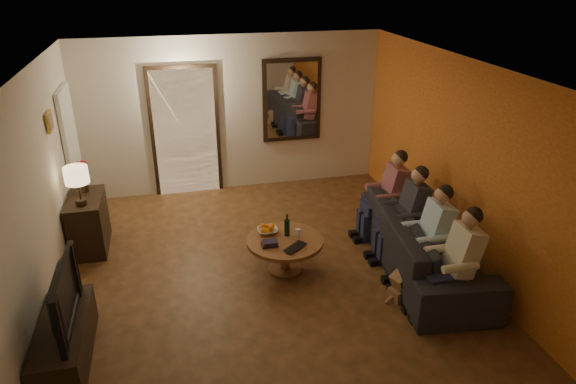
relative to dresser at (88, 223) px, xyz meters
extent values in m
cube|color=#432B12|center=(2.25, -1.37, -0.38)|extent=(5.00, 6.00, 0.01)
cube|color=white|center=(2.25, -1.37, 2.22)|extent=(5.00, 6.00, 0.01)
cube|color=beige|center=(2.25, 1.63, 0.92)|extent=(5.00, 0.02, 2.60)
cube|color=beige|center=(2.25, -4.37, 0.92)|extent=(5.00, 0.02, 2.60)
cube|color=beige|center=(-0.25, -1.37, 0.92)|extent=(0.02, 6.00, 2.60)
cube|color=beige|center=(4.75, -1.37, 0.92)|extent=(0.02, 6.00, 2.60)
cube|color=#BF4D20|center=(4.74, -1.37, 0.92)|extent=(0.01, 6.00, 2.60)
cube|color=#FFE0A5|center=(1.45, 1.61, 0.67)|extent=(1.00, 0.06, 2.10)
cube|color=black|center=(1.45, 1.60, 0.67)|extent=(1.12, 0.04, 2.22)
cube|color=silver|center=(1.70, 1.61, 0.52)|extent=(0.45, 0.03, 1.70)
cube|color=black|center=(3.25, 1.59, 1.12)|extent=(1.00, 0.05, 1.40)
cube|color=white|center=(3.25, 1.56, 1.12)|extent=(0.86, 0.02, 1.26)
cube|color=white|center=(-0.21, 0.93, 0.64)|extent=(0.06, 0.85, 2.04)
cube|color=#B28C33|center=(-0.22, -0.07, 1.47)|extent=(0.03, 0.28, 0.24)
cube|color=brown|center=(-0.21, -0.07, 1.47)|extent=(0.01, 0.22, 0.18)
cube|color=black|center=(0.00, 0.00, 0.00)|extent=(0.45, 0.85, 0.76)
cube|color=black|center=(0.00, -2.25, -0.16)|extent=(0.45, 1.29, 0.43)
imported|color=black|center=(0.00, -2.25, 0.36)|extent=(1.07, 0.14, 0.62)
imported|color=black|center=(4.21, -1.54, 0.00)|extent=(2.69, 1.32, 0.76)
cylinder|color=brown|center=(2.48, -1.18, -0.15)|extent=(1.10, 1.10, 0.45)
imported|color=white|center=(2.30, -0.96, 0.10)|extent=(0.26, 0.26, 0.06)
cylinder|color=silver|center=(2.66, -1.13, 0.12)|extent=(0.06, 0.06, 0.10)
imported|color=black|center=(2.58, -1.46, 0.08)|extent=(0.39, 0.37, 0.03)
camera|label=1|loc=(1.22, -6.66, 3.28)|focal=32.00mm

